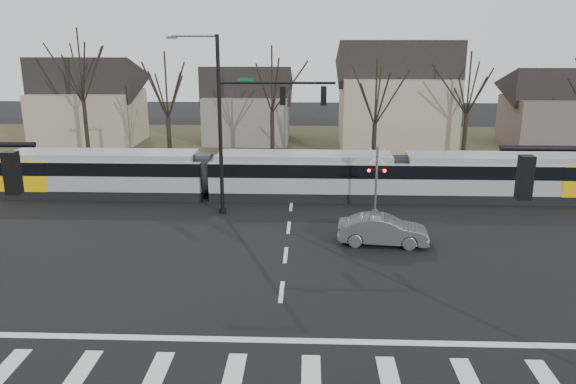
{
  "coord_description": "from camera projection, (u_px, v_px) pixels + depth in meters",
  "views": [
    {
      "loc": [
        1.06,
        -18.99,
        10.11
      ],
      "look_at": [
        0.0,
        9.0,
        2.3
      ],
      "focal_mm": 35.0,
      "sensor_mm": 36.0,
      "label": 1
    }
  ],
  "objects": [
    {
      "name": "stop_line",
      "position": [
        276.0,
        340.0,
        19.3
      ],
      "size": [
        28.0,
        0.35,
        0.01
      ],
      "primitive_type": "cube",
      "color": "silver",
      "rests_on": "ground"
    },
    {
      "name": "crosswalk",
      "position": [
        272.0,
        378.0,
        17.18
      ],
      "size": [
        27.0,
        2.6,
        0.01
      ],
      "color": "silver",
      "rests_on": "ground"
    },
    {
      "name": "grass_verge",
      "position": [
        297.0,
        149.0,
        51.83
      ],
      "size": [
        140.0,
        28.0,
        0.01
      ],
      "primitive_type": "cube",
      "color": "#38331E",
      "rests_on": "ground"
    },
    {
      "name": "house_c",
      "position": [
        397.0,
        91.0,
        51.06
      ],
      "size": [
        10.8,
        8.64,
        10.1
      ],
      "color": "tan",
      "rests_on": "ground"
    },
    {
      "name": "lane_dashes",
      "position": [
        292.0,
        197.0,
        36.43
      ],
      "size": [
        0.18,
        30.0,
        0.01
      ],
      "color": "silver",
      "rests_on": "ground"
    },
    {
      "name": "rail_crossing_signal",
      "position": [
        376.0,
        182.0,
        32.66
      ],
      "size": [
        1.08,
        0.36,
        4.0
      ],
      "color": "#59595B",
      "rests_on": "ground"
    },
    {
      "name": "house_a",
      "position": [
        88.0,
        97.0,
        53.29
      ],
      "size": [
        9.72,
        8.64,
        8.6
      ],
      "color": "tan",
      "rests_on": "ground"
    },
    {
      "name": "signal_pole_far",
      "position": [
        248.0,
        117.0,
        31.62
      ],
      "size": [
        9.28,
        0.44,
        10.2
      ],
      "color": "black",
      "rests_on": "ground"
    },
    {
      "name": "house_b",
      "position": [
        247.0,
        101.0,
        54.8
      ],
      "size": [
        8.64,
        7.56,
        7.65
      ],
      "color": "slate",
      "rests_on": "ground"
    },
    {
      "name": "tram",
      "position": [
        302.0,
        174.0,
        35.99
      ],
      "size": [
        38.4,
        2.85,
        2.91
      ],
      "color": "gray",
      "rests_on": "ground"
    },
    {
      "name": "rail_pair",
      "position": [
        292.0,
        198.0,
        36.24
      ],
      "size": [
        90.0,
        1.52,
        0.06
      ],
      "color": "#59595E",
      "rests_on": "ground"
    },
    {
      "name": "ground",
      "position": [
        279.0,
        315.0,
        21.04
      ],
      "size": [
        140.0,
        140.0,
        0.0
      ],
      "primitive_type": "plane",
      "color": "black"
    },
    {
      "name": "house_d",
      "position": [
        553.0,
        103.0,
        52.78
      ],
      "size": [
        8.64,
        7.56,
        7.65
      ],
      "color": "brown",
      "rests_on": "ground"
    },
    {
      "name": "sedan",
      "position": [
        383.0,
        230.0,
        28.05
      ],
      "size": [
        2.44,
        4.78,
        1.48
      ],
      "primitive_type": "imported",
      "rotation": [
        0.0,
        0.0,
        1.47
      ],
      "color": "#4D5154",
      "rests_on": "ground"
    },
    {
      "name": "tree_row",
      "position": [
        321.0,
        102.0,
        44.64
      ],
      "size": [
        59.2,
        7.2,
        10.0
      ],
      "color": "black",
      "rests_on": "ground"
    }
  ]
}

